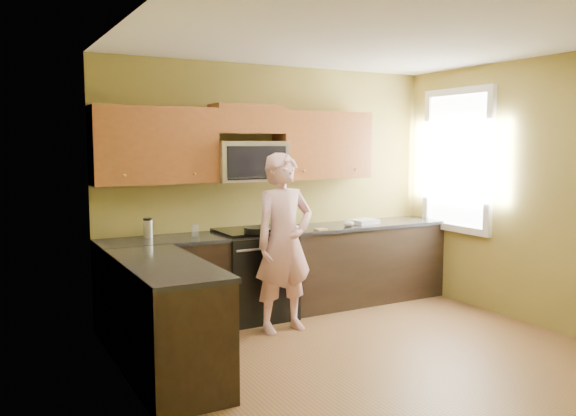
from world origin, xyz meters
TOP-DOWN VIEW (x-y plane):
  - floor at (0.00, 0.00)m, footprint 4.00×4.00m
  - ceiling at (0.00, 0.00)m, footprint 4.00×4.00m
  - wall_back at (0.00, 2.00)m, footprint 4.00×0.00m
  - wall_left at (-2.00, 0.00)m, footprint 0.00×4.00m
  - wall_right at (2.00, 0.00)m, footprint 0.00×4.00m
  - cabinet_back_run at (0.00, 1.70)m, footprint 4.00×0.60m
  - cabinet_left_run at (-1.70, 0.60)m, footprint 0.60×1.60m
  - countertop_back at (0.00, 1.69)m, footprint 4.00×0.62m
  - countertop_left at (-1.69, 0.60)m, footprint 0.62×1.60m
  - stove at (-0.40, 1.68)m, footprint 0.76×0.65m
  - microwave at (-0.40, 1.80)m, footprint 0.76×0.40m
  - upper_cab_left at (-1.39, 1.83)m, footprint 1.22×0.33m
  - upper_cab_right at (0.54, 1.83)m, footprint 1.12×0.33m
  - upper_cab_over_mw at (-0.40, 1.83)m, footprint 0.76×0.33m
  - window at (1.98, 1.20)m, footprint 0.06×1.06m
  - woman at (-0.33, 1.15)m, footprint 0.67×0.47m
  - frying_pan at (-0.48, 1.42)m, footprint 0.44×0.56m
  - butter_tub at (-0.10, 1.54)m, footprint 0.14×0.14m
  - toast_slice at (0.29, 1.47)m, footprint 0.11×0.11m
  - napkin_a at (0.02, 1.56)m, footprint 0.13×0.14m
  - napkin_b at (0.71, 1.55)m, footprint 0.14×0.15m
  - dish_towel at (1.00, 1.66)m, footprint 0.33×0.28m
  - travel_mug at (-1.48, 1.84)m, footprint 0.09×0.09m
  - glass_a at (-1.45, 1.90)m, footprint 0.08×0.08m
  - glass_c at (-1.04, 1.71)m, footprint 0.09×0.09m

SIDE VIEW (x-z plane):
  - floor at x=0.00m, z-range 0.00..0.00m
  - cabinet_back_run at x=0.00m, z-range 0.00..0.88m
  - cabinet_left_run at x=-1.70m, z-range 0.00..0.88m
  - stove at x=-0.40m, z-range 0.00..0.95m
  - woman at x=-0.33m, z-range 0.00..1.76m
  - countertop_back at x=0.00m, z-range 0.88..0.92m
  - countertop_left at x=-1.69m, z-range 0.88..0.92m
  - travel_mug at x=-1.48m, z-range 0.82..1.02m
  - butter_tub at x=-0.10m, z-range 0.88..0.96m
  - toast_slice at x=0.29m, z-range 0.92..0.93m
  - dish_towel at x=1.00m, z-range 0.92..0.97m
  - frying_pan at x=-0.48m, z-range 0.92..0.98m
  - napkin_a at x=0.02m, z-range 0.92..0.98m
  - napkin_b at x=0.71m, z-range 0.92..0.99m
  - glass_a at x=-1.45m, z-range 0.92..1.04m
  - glass_c at x=-1.04m, z-range 0.92..1.04m
  - wall_back at x=0.00m, z-range -0.65..3.35m
  - wall_left at x=-2.00m, z-range -0.65..3.35m
  - wall_right at x=2.00m, z-range -0.65..3.35m
  - microwave at x=-0.40m, z-range 1.24..1.66m
  - upper_cab_left at x=-1.39m, z-range 1.07..1.82m
  - upper_cab_right at x=0.54m, z-range 1.07..1.82m
  - window at x=1.98m, z-range 0.82..2.48m
  - upper_cab_over_mw at x=-0.40m, z-range 1.95..2.25m
  - ceiling at x=0.00m, z-range 2.70..2.70m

